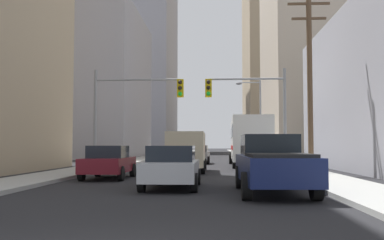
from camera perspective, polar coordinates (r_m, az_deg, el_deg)
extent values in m
cube|color=#9E9E99|center=(55.98, -4.92, -4.79)|extent=(2.56, 160.00, 0.15)
cube|color=#9E9E99|center=(55.63, 7.96, -4.78)|extent=(2.56, 160.00, 0.15)
cube|color=silver|center=(32.32, 7.42, -2.55)|extent=(2.78, 11.56, 2.90)
cube|color=black|center=(32.27, 5.18, -1.63)|extent=(0.28, 10.58, 0.80)
cube|color=red|center=(32.25, 5.19, -3.59)|extent=(0.27, 10.58, 0.28)
cylinder|color=black|center=(36.29, 5.11, -4.93)|extent=(0.32, 1.00, 1.00)
cylinder|color=black|center=(36.45, 8.81, -4.90)|extent=(0.32, 1.00, 1.00)
cylinder|color=black|center=(29.06, 5.60, -5.34)|extent=(0.32, 1.00, 1.00)
cylinder|color=black|center=(29.25, 10.22, -5.29)|extent=(0.32, 1.00, 1.00)
cube|color=#141E4C|center=(14.21, 10.51, -6.23)|extent=(2.13, 5.45, 0.80)
cube|color=black|center=(15.16, 10.01, -3.21)|extent=(1.84, 1.84, 0.70)
cube|color=black|center=(12.86, 11.27, -4.53)|extent=(1.82, 2.42, 0.10)
cylinder|color=black|center=(15.87, 6.25, -7.40)|extent=(0.28, 0.80, 0.80)
cylinder|color=black|center=(16.09, 13.15, -7.28)|extent=(0.28, 0.80, 0.80)
cylinder|color=black|center=(12.43, 7.13, -8.53)|extent=(0.28, 0.80, 0.80)
cylinder|color=black|center=(12.71, 15.89, -8.32)|extent=(0.28, 0.80, 0.80)
cube|color=#C6B793|center=(25.14, -0.66, -3.82)|extent=(2.03, 5.21, 1.90)
cube|color=black|center=(27.74, -0.31, -2.91)|extent=(1.76, 0.03, 0.60)
cylinder|color=black|center=(26.90, -2.48, -5.81)|extent=(0.24, 0.72, 0.72)
cylinder|color=black|center=(26.78, 1.63, -5.82)|extent=(0.24, 0.72, 0.72)
cylinder|color=black|center=(23.59, -3.27, -6.16)|extent=(0.24, 0.72, 0.72)
cylinder|color=black|center=(23.46, 1.42, -6.18)|extent=(0.24, 0.72, 0.72)
cube|color=#B7BABF|center=(15.76, -2.63, -6.55)|extent=(1.80, 4.20, 0.65)
cube|color=black|center=(15.59, -2.68, -4.38)|extent=(1.58, 1.90, 0.55)
cylinder|color=black|center=(17.22, -5.07, -7.35)|extent=(0.22, 0.64, 0.64)
cylinder|color=black|center=(17.06, 0.73, -7.40)|extent=(0.22, 0.64, 0.64)
cylinder|color=black|center=(14.57, -6.59, -8.08)|extent=(0.22, 0.64, 0.64)
cylinder|color=black|center=(14.38, 0.28, -8.16)|extent=(0.22, 0.64, 0.64)
cube|color=maroon|center=(20.63, -10.78, -5.73)|extent=(1.84, 4.22, 0.65)
cube|color=black|center=(20.46, -10.87, -4.07)|extent=(1.60, 1.91, 0.55)
cylinder|color=black|center=(22.16, -12.13, -6.38)|extent=(0.22, 0.64, 0.64)
cylinder|color=black|center=(21.77, -7.71, -6.48)|extent=(0.22, 0.64, 0.64)
cylinder|color=black|center=(19.58, -14.22, -6.77)|extent=(0.22, 0.64, 0.64)
cylinder|color=black|center=(19.14, -9.24, -6.91)|extent=(0.22, 0.64, 0.64)
cube|color=slate|center=(36.45, 0.76, -4.71)|extent=(1.96, 4.27, 0.65)
cube|color=black|center=(36.29, 0.75, -3.77)|extent=(1.66, 1.96, 0.55)
cylinder|color=black|center=(37.85, -0.47, -5.15)|extent=(0.22, 0.64, 0.64)
cylinder|color=black|center=(37.78, 2.16, -5.15)|extent=(0.22, 0.64, 0.64)
cylinder|color=black|center=(35.16, -0.74, -5.29)|extent=(0.22, 0.64, 0.64)
cylinder|color=black|center=(35.09, 2.08, -5.29)|extent=(0.22, 0.64, 0.64)
cylinder|color=gray|center=(26.45, -12.51, -0.06)|extent=(0.18, 0.18, 6.00)
cylinder|color=gray|center=(26.13, -7.08, 5.22)|extent=(5.05, 0.12, 0.12)
cube|color=gold|center=(25.73, -1.53, 4.15)|extent=(0.38, 0.30, 1.05)
sphere|color=black|center=(25.61, -1.56, 4.95)|extent=(0.24, 0.24, 0.24)
sphere|color=black|center=(25.57, -1.56, 4.20)|extent=(0.24, 0.24, 0.24)
sphere|color=#19D833|center=(25.52, -1.56, 3.44)|extent=(0.24, 0.24, 0.24)
cylinder|color=gray|center=(25.79, 12.02, 0.02)|extent=(0.18, 0.18, 6.00)
cylinder|color=gray|center=(25.79, 7.09, 5.33)|extent=(4.41, 0.12, 0.12)
cube|color=gold|center=(25.65, 2.16, 4.17)|extent=(0.38, 0.30, 1.05)
sphere|color=black|center=(25.53, 2.16, 4.98)|extent=(0.24, 0.24, 0.24)
sphere|color=black|center=(25.49, 2.16, 4.22)|extent=(0.24, 0.24, 0.24)
sphere|color=#19D833|center=(25.44, 2.16, 3.46)|extent=(0.24, 0.24, 0.24)
cylinder|color=brown|center=(23.78, 15.10, 4.72)|extent=(0.28, 0.28, 9.62)
cube|color=brown|center=(24.71, 14.95, 14.43)|extent=(2.20, 0.12, 0.12)
cube|color=brown|center=(24.48, 14.98, 12.65)|extent=(1.80, 0.12, 0.12)
cylinder|color=gray|center=(40.44, 8.92, -0.13)|extent=(0.16, 0.16, 7.50)
cylinder|color=gray|center=(40.71, 7.50, 4.86)|extent=(1.95, 0.10, 0.10)
ellipsoid|color=#4C4C51|center=(40.63, 6.13, 4.73)|extent=(0.56, 0.32, 0.20)
cube|color=#93939E|center=(58.69, -17.46, 4.19)|extent=(22.03, 19.41, 18.07)
cube|color=#93939E|center=(102.38, -8.25, 10.93)|extent=(20.12, 25.26, 53.28)
cube|color=#B7A893|center=(59.91, 21.18, 11.48)|extent=(23.37, 18.56, 33.19)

